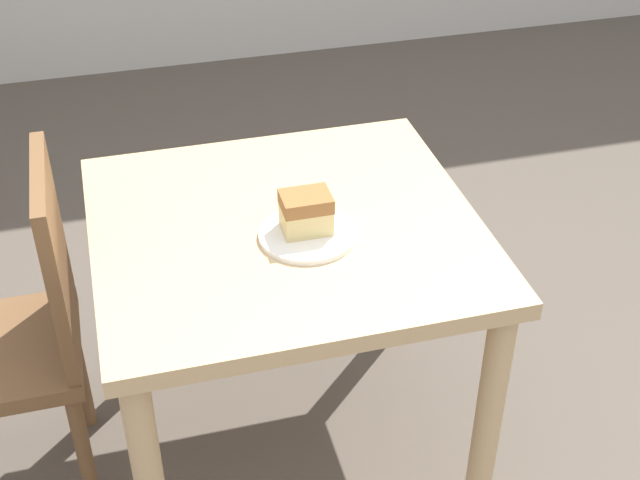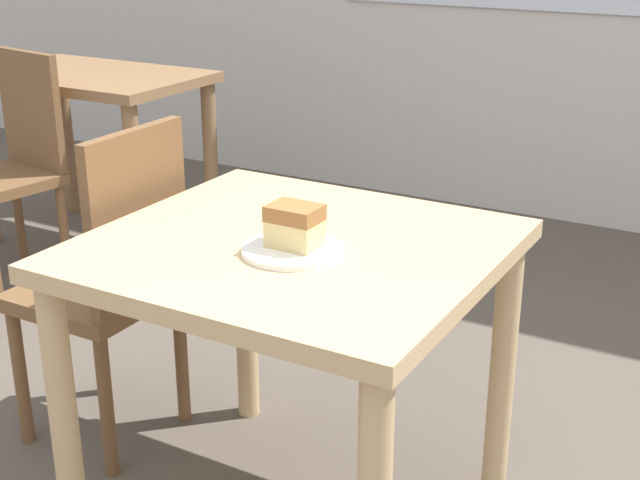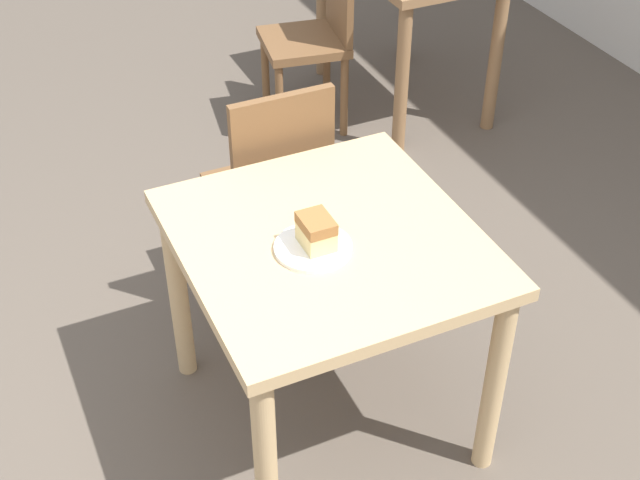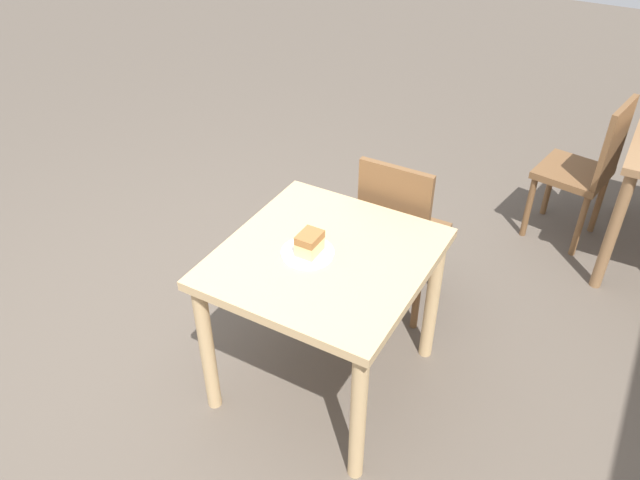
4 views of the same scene
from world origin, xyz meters
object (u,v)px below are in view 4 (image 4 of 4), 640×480
Objects in this scene: dining_table_near at (325,277)px; chair_far_corner at (586,168)px; chair_near_window at (400,232)px; plate at (308,253)px; cake_slice at (310,243)px.

dining_table_near is 0.95× the size of chair_far_corner.
dining_table_near is at bearing 82.88° from chair_near_window.
plate is at bearing 77.98° from chair_near_window.
chair_near_window is 8.39× the size of cake_slice.
chair_near_window reaches higher than plate.
dining_table_near is 0.14m from plate.
plate is (0.03, -0.06, 0.12)m from dining_table_near.
plate is at bearing -60.28° from dining_table_near.
chair_far_corner is 4.18× the size of plate.
cake_slice is (1.70, -0.78, 0.30)m from chair_far_corner.
dining_table_near is 0.61m from chair_near_window.
cake_slice is (0.03, -0.05, 0.17)m from dining_table_near.
chair_far_corner is at bearing 155.22° from plate.
cake_slice is at bearing 90.31° from plate.
dining_table_near is 1.82m from chair_far_corner.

